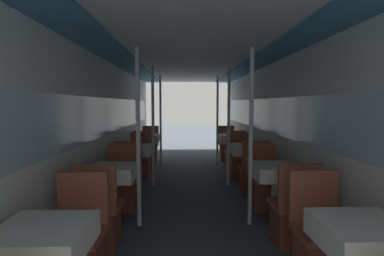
# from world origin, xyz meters

# --- Properties ---
(wall_left) EXTENTS (0.05, 10.22, 2.21)m
(wall_left) POSITION_xyz_m (-1.38, 3.71, 1.13)
(wall_left) COLOR silver
(wall_left) RESTS_ON ground_plane
(wall_right) EXTENTS (0.05, 10.22, 2.21)m
(wall_right) POSITION_xyz_m (1.38, 3.71, 1.13)
(wall_right) COLOR silver
(wall_right) RESTS_ON ground_plane
(ceiling_panel) EXTENTS (2.77, 10.22, 0.07)m
(ceiling_panel) POSITION_xyz_m (0.00, 3.71, 2.25)
(ceiling_panel) COLOR silver
(ceiling_panel) RESTS_ON wall_left
(dining_table_left_0) EXTENTS (0.56, 0.56, 0.76)m
(dining_table_left_0) POSITION_xyz_m (-1.02, 0.77, 0.62)
(dining_table_left_0) COLOR #4C4C51
(dining_table_left_0) RESTS_ON ground_plane
(chair_left_far_0) EXTENTS (0.44, 0.44, 0.93)m
(chair_left_far_0) POSITION_xyz_m (-1.02, 1.35, 0.29)
(chair_left_far_0) COLOR brown
(chair_left_far_0) RESTS_ON ground_plane
(dining_table_left_1) EXTENTS (0.56, 0.56, 0.76)m
(dining_table_left_1) POSITION_xyz_m (-1.02, 2.59, 0.62)
(dining_table_left_1) COLOR #4C4C51
(dining_table_left_1) RESTS_ON ground_plane
(chair_left_near_1) EXTENTS (0.44, 0.44, 0.93)m
(chair_left_near_1) POSITION_xyz_m (-1.02, 2.01, 0.29)
(chair_left_near_1) COLOR brown
(chair_left_near_1) RESTS_ON ground_plane
(chair_left_far_1) EXTENTS (0.44, 0.44, 0.93)m
(chair_left_far_1) POSITION_xyz_m (-1.02, 3.17, 0.29)
(chair_left_far_1) COLOR brown
(chair_left_far_1) RESTS_ON ground_plane
(support_pole_left_1) EXTENTS (0.05, 0.05, 2.21)m
(support_pole_left_1) POSITION_xyz_m (-0.70, 2.59, 1.10)
(support_pole_left_1) COLOR silver
(support_pole_left_1) RESTS_ON ground_plane
(dining_table_left_2) EXTENTS (0.56, 0.56, 0.76)m
(dining_table_left_2) POSITION_xyz_m (-1.02, 4.42, 0.62)
(dining_table_left_2) COLOR #4C4C51
(dining_table_left_2) RESTS_ON ground_plane
(chair_left_near_2) EXTENTS (0.44, 0.44, 0.93)m
(chair_left_near_2) POSITION_xyz_m (-1.02, 3.84, 0.29)
(chair_left_near_2) COLOR brown
(chair_left_near_2) RESTS_ON ground_plane
(chair_left_far_2) EXTENTS (0.44, 0.44, 0.93)m
(chair_left_far_2) POSITION_xyz_m (-1.02, 5.00, 0.29)
(chair_left_far_2) COLOR brown
(chair_left_far_2) RESTS_ON ground_plane
(support_pole_left_2) EXTENTS (0.05, 0.05, 2.21)m
(support_pole_left_2) POSITION_xyz_m (-0.70, 4.42, 1.10)
(support_pole_left_2) COLOR silver
(support_pole_left_2) RESTS_ON ground_plane
(dining_table_left_3) EXTENTS (0.56, 0.56, 0.76)m
(dining_table_left_3) POSITION_xyz_m (-1.02, 6.24, 0.62)
(dining_table_left_3) COLOR #4C4C51
(dining_table_left_3) RESTS_ON ground_plane
(chair_left_near_3) EXTENTS (0.44, 0.44, 0.93)m
(chair_left_near_3) POSITION_xyz_m (-1.02, 5.66, 0.29)
(chair_left_near_3) COLOR brown
(chair_left_near_3) RESTS_ON ground_plane
(chair_left_far_3) EXTENTS (0.44, 0.44, 0.93)m
(chair_left_far_3) POSITION_xyz_m (-1.02, 6.82, 0.29)
(chair_left_far_3) COLOR brown
(chair_left_far_3) RESTS_ON ground_plane
(support_pole_left_3) EXTENTS (0.05, 0.05, 2.21)m
(support_pole_left_3) POSITION_xyz_m (-0.70, 6.24, 1.10)
(support_pole_left_3) COLOR silver
(support_pole_left_3) RESTS_ON ground_plane
(dining_table_right_0) EXTENTS (0.56, 0.56, 0.76)m
(dining_table_right_0) POSITION_xyz_m (1.02, 0.77, 0.62)
(dining_table_right_0) COLOR #4C4C51
(dining_table_right_0) RESTS_ON ground_plane
(chair_right_far_0) EXTENTS (0.44, 0.44, 0.93)m
(chair_right_far_0) POSITION_xyz_m (1.02, 1.35, 0.29)
(chair_right_far_0) COLOR brown
(chair_right_far_0) RESTS_ON ground_plane
(dining_table_right_1) EXTENTS (0.56, 0.56, 0.76)m
(dining_table_right_1) POSITION_xyz_m (1.02, 2.59, 0.62)
(dining_table_right_1) COLOR #4C4C51
(dining_table_right_1) RESTS_ON ground_plane
(chair_right_near_1) EXTENTS (0.44, 0.44, 0.93)m
(chair_right_near_1) POSITION_xyz_m (1.02, 2.01, 0.29)
(chair_right_near_1) COLOR brown
(chair_right_near_1) RESTS_ON ground_plane
(chair_right_far_1) EXTENTS (0.44, 0.44, 0.93)m
(chair_right_far_1) POSITION_xyz_m (1.02, 3.17, 0.29)
(chair_right_far_1) COLOR brown
(chair_right_far_1) RESTS_ON ground_plane
(support_pole_right_1) EXTENTS (0.05, 0.05, 2.21)m
(support_pole_right_1) POSITION_xyz_m (0.70, 2.59, 1.10)
(support_pole_right_1) COLOR silver
(support_pole_right_1) RESTS_ON ground_plane
(dining_table_right_2) EXTENTS (0.56, 0.56, 0.76)m
(dining_table_right_2) POSITION_xyz_m (1.02, 4.42, 0.62)
(dining_table_right_2) COLOR #4C4C51
(dining_table_right_2) RESTS_ON ground_plane
(chair_right_near_2) EXTENTS (0.44, 0.44, 0.93)m
(chair_right_near_2) POSITION_xyz_m (1.02, 3.84, 0.29)
(chair_right_near_2) COLOR brown
(chair_right_near_2) RESTS_ON ground_plane
(chair_right_far_2) EXTENTS (0.44, 0.44, 0.93)m
(chair_right_far_2) POSITION_xyz_m (1.02, 5.00, 0.29)
(chair_right_far_2) COLOR brown
(chair_right_far_2) RESTS_ON ground_plane
(support_pole_right_2) EXTENTS (0.05, 0.05, 2.21)m
(support_pole_right_2) POSITION_xyz_m (0.70, 4.42, 1.10)
(support_pole_right_2) COLOR silver
(support_pole_right_2) RESTS_ON ground_plane
(dining_table_right_3) EXTENTS (0.56, 0.56, 0.76)m
(dining_table_right_3) POSITION_xyz_m (1.02, 6.24, 0.62)
(dining_table_right_3) COLOR #4C4C51
(dining_table_right_3) RESTS_ON ground_plane
(chair_right_near_3) EXTENTS (0.44, 0.44, 0.93)m
(chair_right_near_3) POSITION_xyz_m (1.02, 5.66, 0.29)
(chair_right_near_3) COLOR brown
(chair_right_near_3) RESTS_ON ground_plane
(chair_right_far_3) EXTENTS (0.44, 0.44, 0.93)m
(chair_right_far_3) POSITION_xyz_m (1.02, 6.82, 0.29)
(chair_right_far_3) COLOR brown
(chair_right_far_3) RESTS_ON ground_plane
(support_pole_right_3) EXTENTS (0.05, 0.05, 2.21)m
(support_pole_right_3) POSITION_xyz_m (0.70, 6.24, 1.10)
(support_pole_right_3) COLOR silver
(support_pole_right_3) RESTS_ON ground_plane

